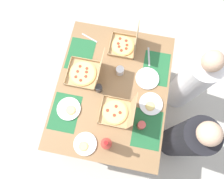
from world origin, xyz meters
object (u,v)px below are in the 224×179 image
object	(u,v)px
pizza_box_corner_right	(86,73)
cup_spare	(120,71)
pizza_box_center	(118,112)
plate_near_left	(151,104)
cup_red	(99,88)
diner_right_seat	(185,139)
plate_middle	(69,109)
plate_far_right	(85,144)
diner_left_seat	(190,83)
pizza_box_corner_left	(126,45)
cup_clear_right	(141,125)
plate_far_left	(147,78)
soda_bottle	(106,144)

from	to	relation	value
pizza_box_corner_right	cup_spare	size ratio (longest dim) A/B	4.10
pizza_box_center	cup_spare	size ratio (longest dim) A/B	3.55
plate_near_left	cup_red	distance (m)	0.51
cup_spare	diner_right_seat	world-z (taller)	diner_right_seat
plate_middle	plate_far_right	world-z (taller)	same
pizza_box_center	plate_near_left	size ratio (longest dim) A/B	1.38
plate_middle	cup_red	distance (m)	0.34
plate_far_right	diner_left_seat	distance (m)	1.29
pizza_box_corner_right	cup_red	bearing A→B (deg)	49.33
pizza_box_corner_left	plate_far_right	distance (m)	1.05
pizza_box_center	diner_left_seat	world-z (taller)	diner_left_seat
plate_far_right	cup_clear_right	world-z (taller)	cup_clear_right
pizza_box_corner_left	plate_far_left	xyz separation A→B (m)	(0.30, 0.27, -0.04)
soda_bottle	diner_left_seat	size ratio (longest dim) A/B	0.28
soda_bottle	diner_right_seat	distance (m)	0.84
pizza_box_center	soda_bottle	bearing A→B (deg)	-8.65
diner_right_seat	plate_far_right	bearing A→B (deg)	-75.35
plate_far_right	cup_clear_right	xyz separation A→B (m)	(-0.26, 0.46, 0.04)
plate_middle	soda_bottle	size ratio (longest dim) A/B	0.69
pizza_box_corner_left	plate_near_left	distance (m)	0.65
pizza_box_corner_right	plate_near_left	xyz separation A→B (m)	(0.18, 0.66, -0.04)
pizza_box_corner_left	pizza_box_corner_right	xyz separation A→B (m)	(0.38, -0.32, 0.00)
plate_far_right	soda_bottle	bearing A→B (deg)	99.61
cup_red	diner_left_seat	xyz separation A→B (m)	(-0.33, 0.92, -0.26)
pizza_box_corner_left	cup_clear_right	bearing A→B (deg)	19.97
pizza_box_corner_left	cup_spare	distance (m)	0.29
pizza_box_center	cup_spare	bearing A→B (deg)	-171.31
pizza_box_corner_right	diner_right_seat	size ratio (longest dim) A/B	0.30
diner_left_seat	diner_right_seat	world-z (taller)	diner_right_seat
plate_near_left	diner_left_seat	bearing A→B (deg)	132.66
soda_bottle	cup_spare	size ratio (longest dim) A/B	3.72
pizza_box_corner_right	soda_bottle	world-z (taller)	pizza_box_corner_right
diner_right_seat	cup_red	bearing A→B (deg)	-106.86
soda_bottle	cup_spare	distance (m)	0.71
pizza_box_corner_left	diner_right_seat	xyz separation A→B (m)	(0.79, 0.75, -0.25)
plate_far_left	cup_spare	size ratio (longest dim) A/B	2.65
plate_far_right	cup_red	world-z (taller)	cup_red
pizza_box_corner_left	plate_far_right	world-z (taller)	pizza_box_corner_left
pizza_box_corner_left	soda_bottle	world-z (taller)	soda_bottle
pizza_box_corner_right	cup_red	size ratio (longest dim) A/B	3.87
plate_near_left	cup_clear_right	world-z (taller)	cup_clear_right
pizza_box_corner_right	diner_left_seat	size ratio (longest dim) A/B	0.31
cup_red	cup_clear_right	world-z (taller)	cup_clear_right
plate_near_left	plate_middle	distance (m)	0.77
pizza_box_corner_left	cup_spare	world-z (taller)	pizza_box_corner_left
pizza_box_corner_left	plate_near_left	xyz separation A→B (m)	(0.55, 0.34, -0.04)
cup_red	cup_spare	world-z (taller)	cup_red
soda_bottle	cup_clear_right	distance (m)	0.36
pizza_box_corner_right	cup_clear_right	bearing A→B (deg)	56.43
pizza_box_center	plate_middle	bearing A→B (deg)	-83.22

